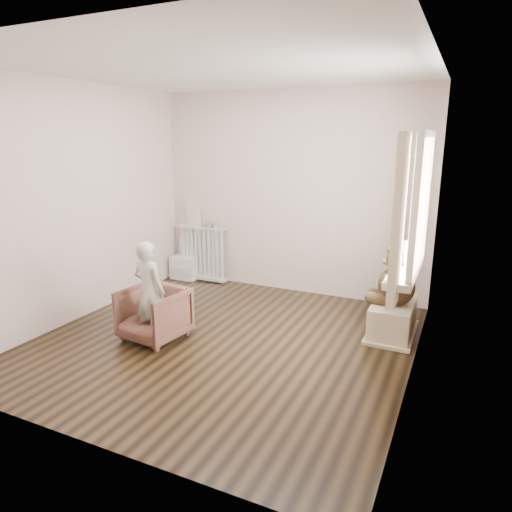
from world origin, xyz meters
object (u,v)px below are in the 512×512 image
at_px(child, 149,291).
at_px(plush_cat, 407,254).
at_px(armchair, 154,314).
at_px(teddy_bear, 397,274).
at_px(toy_bench, 393,316).
at_px(toy_vanity, 185,260).
at_px(radiator, 203,254).

relative_size(child, plush_cat, 3.53).
relative_size(armchair, teddy_bear, 1.00).
relative_size(child, toy_bench, 1.35).
bearing_deg(teddy_bear, plush_cat, -73.79).
bearing_deg(armchair, toy_vanity, 122.03).
distance_m(radiator, armchair, 2.03).
height_order(radiator, toy_bench, radiator).
bearing_deg(radiator, toy_vanity, -173.91).
height_order(armchair, teddy_bear, teddy_bear).
height_order(toy_bench, plush_cat, plush_cat).
height_order(toy_vanity, plush_cat, plush_cat).
height_order(armchair, toy_bench, armchair).
bearing_deg(teddy_bear, toy_vanity, 166.37).
bearing_deg(toy_bench, radiator, 164.22).
xyz_separation_m(radiator, toy_vanity, (-0.28, -0.03, -0.11)).
height_order(radiator, child, child).
xyz_separation_m(toy_vanity, child, (0.89, -1.96, 0.25)).
relative_size(toy_vanity, armchair, 1.02).
relative_size(radiator, toy_vanity, 1.30).
xyz_separation_m(radiator, plush_cat, (2.93, -1.30, 0.61)).
distance_m(armchair, plush_cat, 2.52).
xyz_separation_m(armchair, child, (0.00, -0.05, 0.26)).
height_order(teddy_bear, plush_cat, plush_cat).
relative_size(radiator, child, 0.77).
distance_m(radiator, teddy_bear, 2.94).
distance_m(toy_vanity, plush_cat, 3.53).
xyz_separation_m(radiator, toy_bench, (2.79, -0.79, -0.19)).
height_order(child, toy_bench, child).
relative_size(armchair, toy_bench, 0.78).
xyz_separation_m(armchair, toy_bench, (2.18, 1.15, -0.07)).
relative_size(toy_bench, plush_cat, 2.63).
bearing_deg(teddy_bear, armchair, -152.46).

